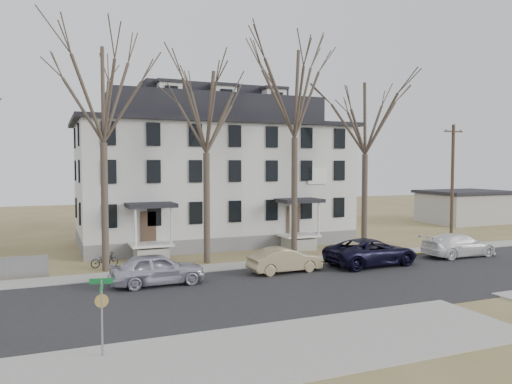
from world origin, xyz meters
name	(u,v)px	position (x,y,z in m)	size (l,w,h in m)	color
ground	(369,293)	(0.00, 0.00, 0.00)	(120.00, 120.00, 0.00)	olive
main_road	(346,283)	(0.00, 2.00, 0.00)	(120.00, 10.00, 0.04)	#27272A
far_sidewalk	(293,262)	(0.00, 8.00, 0.00)	(120.00, 2.00, 0.08)	#A09F97
near_sidewalk_left	(252,355)	(-8.00, -5.00, 0.00)	(20.00, 5.00, 0.08)	#A09F97
yellow_curb	(369,259)	(5.00, 7.10, 0.00)	(14.00, 0.25, 0.06)	gold
boarding_house	(213,173)	(-2.00, 17.95, 5.38)	(20.80, 12.36, 12.05)	slate
distant_building	(464,206)	(26.00, 20.00, 1.68)	(8.50, 6.50, 3.35)	#A09F97
tree_far_left	(103,88)	(-11.00, 9.80, 10.34)	(8.40, 8.40, 13.72)	#473B31
tree_mid_left	(206,106)	(-5.00, 9.80, 9.60)	(7.80, 7.80, 12.74)	#473B31
tree_center	(295,87)	(1.00, 9.80, 11.08)	(9.00, 9.00, 14.70)	#473B31
tree_mid_right	(366,113)	(6.50, 9.80, 9.60)	(7.80, 7.80, 12.74)	#473B31
utility_pole_far	(452,178)	(18.50, 14.00, 4.90)	(2.00, 0.28, 9.50)	#3D3023
car_silver	(157,270)	(-8.97, 5.23, 0.80)	(1.89, 4.69, 1.60)	#B4B4C3
car_tan	(285,261)	(-1.81, 5.42, 0.69)	(1.46, 4.17, 1.38)	#9C8D66
car_navy	(371,253)	(3.82, 5.18, 0.80)	(2.64, 5.73, 1.59)	black
car_white	(459,246)	(10.79, 5.37, 0.75)	(2.10, 5.16, 1.50)	white
bicycle_left	(105,261)	(-10.98, 10.65, 0.43)	(0.57, 1.64, 0.86)	black
street_sign	(102,305)	(-12.44, -3.47, 1.68)	(0.72, 0.72, 2.53)	gray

